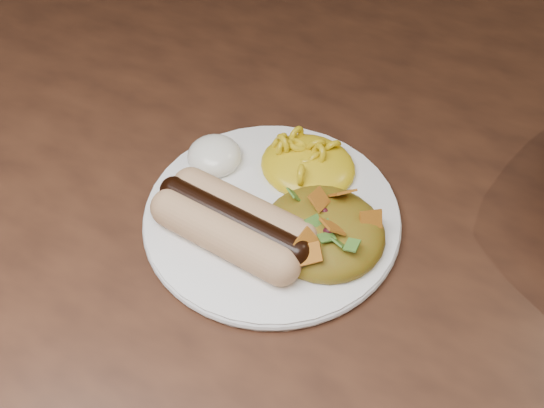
% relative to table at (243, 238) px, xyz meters
% --- Properties ---
extents(table, '(1.60, 0.90, 0.75)m').
position_rel_table_xyz_m(table, '(0.00, 0.00, 0.00)').
color(table, '#4A2818').
rests_on(table, floor).
extents(plate, '(0.27, 0.27, 0.01)m').
position_rel_table_xyz_m(plate, '(0.05, -0.03, 0.10)').
color(plate, white).
rests_on(plate, table).
extents(hotdog, '(0.12, 0.07, 0.03)m').
position_rel_table_xyz_m(hotdog, '(0.04, -0.07, 0.12)').
color(hotdog, tan).
rests_on(hotdog, plate).
extents(mac_and_cheese, '(0.09, 0.08, 0.03)m').
position_rel_table_xyz_m(mac_and_cheese, '(0.06, 0.02, 0.12)').
color(mac_and_cheese, gold).
rests_on(mac_and_cheese, plate).
extents(sour_cream, '(0.06, 0.06, 0.03)m').
position_rel_table_xyz_m(sour_cream, '(-0.02, -0.01, 0.12)').
color(sour_cream, white).
rests_on(sour_cream, plate).
extents(taco_salad, '(0.10, 0.09, 0.04)m').
position_rel_table_xyz_m(taco_salad, '(0.10, -0.04, 0.12)').
color(taco_salad, '#A22C05').
rests_on(taco_salad, plate).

